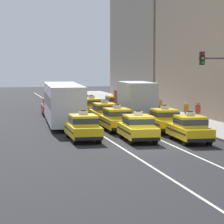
% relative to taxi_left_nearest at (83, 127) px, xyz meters
% --- Properties ---
extents(ground_plane, '(160.00, 160.00, 0.00)m').
position_rel_taxi_left_nearest_xyz_m(ground_plane, '(3.29, -3.38, -0.88)').
color(ground_plane, '#232326').
extents(lane_stripe_left_center, '(0.14, 80.00, 0.01)m').
position_rel_taxi_left_nearest_xyz_m(lane_stripe_left_center, '(1.69, 16.62, -0.87)').
color(lane_stripe_left_center, silver).
rests_on(lane_stripe_left_center, ground).
extents(lane_stripe_center_right, '(0.14, 80.00, 0.01)m').
position_rel_taxi_left_nearest_xyz_m(lane_stripe_center_right, '(4.89, 16.62, -0.87)').
color(lane_stripe_center_right, silver).
rests_on(lane_stripe_center_right, ground).
extents(sidewalk_curb, '(4.00, 90.00, 0.15)m').
position_rel_taxi_left_nearest_xyz_m(sidewalk_curb, '(10.49, 11.62, -0.80)').
color(sidewalk_curb, '#9E9993').
rests_on(sidewalk_curb, ground).
extents(taxi_left_nearest, '(1.84, 4.57, 1.96)m').
position_rel_taxi_left_nearest_xyz_m(taxi_left_nearest, '(0.00, 0.00, 0.00)').
color(taxi_left_nearest, black).
rests_on(taxi_left_nearest, ground).
extents(bus_left_second, '(3.16, 11.33, 3.22)m').
position_rel_taxi_left_nearest_xyz_m(bus_left_second, '(-0.02, 9.16, 0.94)').
color(bus_left_second, black).
rests_on(bus_left_second, ground).
extents(sedan_left_third, '(1.96, 4.38, 1.58)m').
position_rel_taxi_left_nearest_xyz_m(sedan_left_third, '(0.03, 17.80, -0.03)').
color(sedan_left_third, black).
rests_on(sedan_left_third, ground).
extents(taxi_center_nearest, '(1.97, 4.62, 1.96)m').
position_rel_taxi_left_nearest_xyz_m(taxi_center_nearest, '(3.31, -1.03, 0.00)').
color(taxi_center_nearest, black).
rests_on(taxi_center_nearest, ground).
extents(taxi_center_second, '(1.83, 4.57, 1.96)m').
position_rel_taxi_left_nearest_xyz_m(taxi_center_second, '(3.18, 4.35, 0.00)').
color(taxi_center_second, black).
rests_on(taxi_center_second, ground).
extents(taxi_center_third, '(1.90, 4.59, 1.96)m').
position_rel_taxi_left_nearest_xyz_m(taxi_center_third, '(3.32, 9.51, 0.00)').
color(taxi_center_third, black).
rests_on(taxi_center_third, ground).
extents(taxi_center_fourth, '(1.96, 4.62, 1.96)m').
position_rel_taxi_left_nearest_xyz_m(taxi_center_fourth, '(3.42, 15.80, 0.00)').
color(taxi_center_fourth, black).
rests_on(taxi_center_fourth, ground).
extents(taxi_right_nearest, '(1.96, 4.62, 1.96)m').
position_rel_taxi_left_nearest_xyz_m(taxi_right_nearest, '(6.35, -2.13, 0.00)').
color(taxi_right_nearest, black).
rests_on(taxi_right_nearest, ground).
extents(taxi_right_second, '(1.92, 4.60, 1.96)m').
position_rel_taxi_left_nearest_xyz_m(taxi_right_second, '(6.33, 3.10, 0.00)').
color(taxi_right_second, black).
rests_on(taxi_right_second, ground).
extents(box_truck_right_third, '(2.37, 6.99, 3.27)m').
position_rel_taxi_left_nearest_xyz_m(box_truck_right_third, '(6.47, 11.79, 0.90)').
color(box_truck_right_third, black).
rests_on(box_truck_right_third, ground).
extents(taxi_right_fourth, '(1.87, 4.58, 1.96)m').
position_rel_taxi_left_nearest_xyz_m(taxi_right_fourth, '(6.40, 19.05, 0.00)').
color(taxi_right_fourth, black).
rests_on(taxi_right_fourth, ground).
extents(pedestrian_mid_block, '(0.36, 0.24, 1.59)m').
position_rel_taxi_left_nearest_xyz_m(pedestrian_mid_block, '(9.95, 8.60, 0.07)').
color(pedestrian_mid_block, slate).
rests_on(pedestrian_mid_block, sidewalk_curb).
extents(pedestrian_by_storefront, '(0.36, 0.24, 1.59)m').
position_rel_taxi_left_nearest_xyz_m(pedestrian_by_storefront, '(9.46, 14.25, 0.08)').
color(pedestrian_by_storefront, '#473828').
rests_on(pedestrian_by_storefront, sidewalk_curb).
extents(pedestrian_far_corner, '(0.47, 0.24, 1.66)m').
position_rel_taxi_left_nearest_xyz_m(pedestrian_far_corner, '(10.34, 7.02, 0.10)').
color(pedestrian_far_corner, slate).
rests_on(pedestrian_far_corner, sidewalk_curb).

